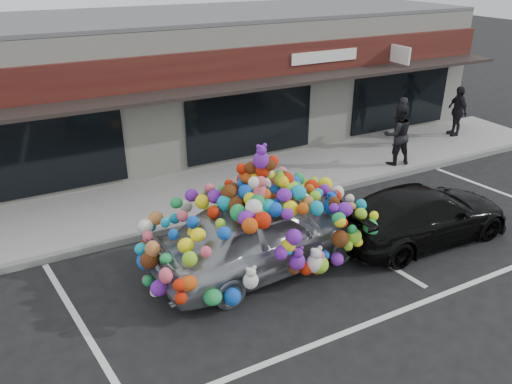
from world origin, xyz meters
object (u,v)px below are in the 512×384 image
toy_car (262,227)px  black_sedan (422,214)px  pedestrian_c (457,111)px  pedestrian_a (399,121)px  pedestrian_b (397,135)px

toy_car → black_sedan: toy_car is taller
pedestrian_c → black_sedan: bearing=-36.8°
pedestrian_c → pedestrian_a: bearing=-77.2°
black_sedan → pedestrian_c: bearing=-51.3°
black_sedan → pedestrian_b: size_ratio=2.34×
pedestrian_a → pedestrian_b: (-1.23, -1.26, 0.11)m
pedestrian_b → pedestrian_a: bearing=-122.2°
black_sedan → pedestrian_a: (3.65, 4.84, 0.34)m
pedestrian_a → black_sedan: bearing=13.0°
pedestrian_a → pedestrian_b: bearing=5.7°
pedestrian_a → pedestrian_b: pedestrian_b is taller
pedestrian_b → pedestrian_c: pedestrian_b is taller
black_sedan → pedestrian_c: 7.78m
black_sedan → toy_car: bearing=81.4°
toy_car → pedestrian_c: size_ratio=2.88×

